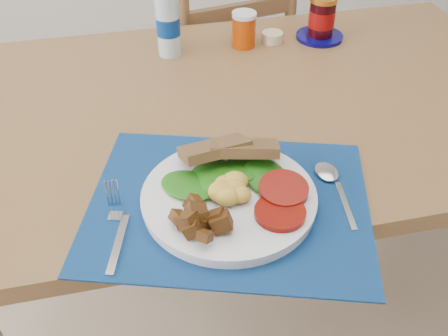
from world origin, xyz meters
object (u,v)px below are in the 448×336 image
chair_far (224,41)px  breakfast_plate (226,196)px  jam_on_saucer (321,20)px  water_bottle (168,21)px  juice_glass (244,30)px

chair_far → breakfast_plate: bearing=66.0°
chair_far → jam_on_saucer: (0.20, -0.36, 0.21)m
water_bottle → breakfast_plate: bearing=-88.9°
chair_far → water_bottle: 0.50m
juice_glass → jam_on_saucer: size_ratio=0.68×
jam_on_saucer → breakfast_plate: bearing=-123.9°
breakfast_plate → juice_glass: size_ratio=3.47×
water_bottle → jam_on_saucer: water_bottle is taller
chair_far → jam_on_saucer: size_ratio=8.80×
water_bottle → jam_on_saucer: 0.43m
breakfast_plate → juice_glass: bearing=71.8°
water_bottle → juice_glass: size_ratio=2.38×
breakfast_plate → water_bottle: (-0.01, 0.62, 0.07)m
chair_far → water_bottle: chair_far is taller
jam_on_saucer → water_bottle: bearing=-179.8°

